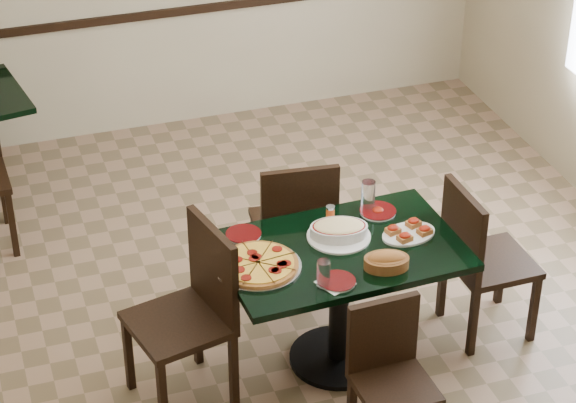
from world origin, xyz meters
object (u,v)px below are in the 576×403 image
object	(u,v)px
bread_basket	(386,261)
chair_near	(389,369)
chair_right	(478,254)
pepperoni_pizza	(258,265)
chair_far	(296,222)
chair_left	(194,305)
bruschetta_platter	(409,232)
lasagna_casserole	(339,230)
main_table	(340,276)

from	to	relation	value
bread_basket	chair_near	bearing A→B (deg)	-96.35
chair_right	pepperoni_pizza	world-z (taller)	chair_right
chair_far	chair_left	distance (m)	0.98
chair_near	chair_right	world-z (taller)	chair_right
chair_far	chair_right	distance (m)	1.06
chair_far	bruschetta_platter	distance (m)	0.79
chair_right	bruschetta_platter	bearing A→B (deg)	89.74
chair_left	lasagna_casserole	size ratio (longest dim) A/B	2.92
chair_right	bruschetta_platter	world-z (taller)	chair_right
chair_far	bread_basket	size ratio (longest dim) A/B	3.62
chair_near	chair_left	xyz separation A→B (m)	(-0.82, 0.64, 0.13)
chair_right	chair_left	xyz separation A→B (m)	(-1.62, -0.00, 0.04)
chair_near	chair_right	size ratio (longest dim) A/B	0.84
main_table	pepperoni_pizza	xyz separation A→B (m)	(-0.46, -0.03, 0.20)
chair_left	bruschetta_platter	xyz separation A→B (m)	(1.18, -0.00, 0.21)
main_table	bruschetta_platter	world-z (taller)	bruschetta_platter
chair_far	chair_left	xyz separation A→B (m)	(-0.76, -0.62, 0.03)
chair_left	bruschetta_platter	distance (m)	1.20
chair_far	chair_near	size ratio (longest dim) A/B	1.20
pepperoni_pizza	lasagna_casserole	xyz separation A→B (m)	(0.49, 0.13, 0.03)
main_table	chair_right	bearing A→B (deg)	-2.08
lasagna_casserole	chair_near	bearing A→B (deg)	-77.10
chair_near	bruschetta_platter	size ratio (longest dim) A/B	2.34
main_table	chair_left	distance (m)	0.80
chair_far	bruschetta_platter	size ratio (longest dim) A/B	2.80
main_table	chair_left	xyz separation A→B (m)	(-0.80, 0.00, 0.00)
chair_far	chair_right	world-z (taller)	chair_far
chair_near	pepperoni_pizza	xyz separation A→B (m)	(-0.48, 0.61, 0.33)
chair_left	bread_basket	bearing A→B (deg)	62.76
main_table	bread_basket	xyz separation A→B (m)	(0.16, -0.24, 0.22)
chair_left	lasagna_casserole	distance (m)	0.86
chair_far	lasagna_casserole	xyz separation A→B (m)	(0.06, -0.53, 0.26)
chair_near	lasagna_casserole	bearing A→B (deg)	87.54
chair_near	chair_left	distance (m)	1.05
chair_far	lasagna_casserole	bearing A→B (deg)	103.07
pepperoni_pizza	bread_basket	world-z (taller)	bread_basket
chair_far	chair_left	size ratio (longest dim) A/B	0.95
chair_right	chair_left	bearing A→B (deg)	89.02
main_table	lasagna_casserole	bearing A→B (deg)	73.43
chair_left	pepperoni_pizza	xyz separation A→B (m)	(0.34, -0.03, 0.20)
bruschetta_platter	main_table	bearing A→B (deg)	169.52
main_table	pepperoni_pizza	bearing A→B (deg)	-178.39
bruschetta_platter	pepperoni_pizza	bearing A→B (deg)	171.85
chair_far	pepperoni_pizza	world-z (taller)	chair_far
chair_left	chair_right	bearing A→B (deg)	77.04
chair_far	bruschetta_platter	bearing A→B (deg)	130.33
chair_near	main_table	bearing A→B (deg)	89.68
bruschetta_platter	chair_far	bearing A→B (deg)	113.74
main_table	chair_right	xyz separation A→B (m)	(0.82, 0.01, -0.04)
main_table	chair_left	world-z (taller)	chair_left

